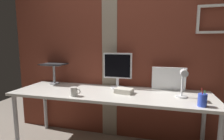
{
  "coord_description": "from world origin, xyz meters",
  "views": [
    {
      "loc": [
        0.44,
        -1.92,
        1.29
      ],
      "look_at": [
        -0.1,
        0.13,
        0.98
      ],
      "focal_mm": 28.36,
      "sensor_mm": 36.0,
      "label": 1
    }
  ],
  "objects": [
    {
      "name": "coffee_mug",
      "position": [
        -0.43,
        -0.22,
        0.78
      ],
      "size": [
        0.12,
        0.08,
        0.1
      ],
      "color": "silver",
      "rests_on": "desk"
    },
    {
      "name": "brick_wall_back",
      "position": [
        0.0,
        0.44,
        1.18
      ],
      "size": [
        3.31,
        0.16,
        2.35
      ],
      "color": "brown",
      "rests_on": "ground_plane"
    },
    {
      "name": "laptop_stand",
      "position": [
        -0.98,
        0.26,
        0.91
      ],
      "size": [
        0.28,
        0.22,
        0.28
      ],
      "color": "gray",
      "rests_on": "desk"
    },
    {
      "name": "desk_lamp",
      "position": [
        0.7,
        -0.02,
        0.92
      ],
      "size": [
        0.12,
        0.2,
        0.31
      ],
      "color": "white",
      "rests_on": "desk"
    },
    {
      "name": "pen_cup",
      "position": [
        0.84,
        -0.22,
        0.79
      ],
      "size": [
        0.08,
        0.08,
        0.18
      ],
      "color": "blue",
      "rests_on": "desk"
    },
    {
      "name": "whiteboard_panel",
      "position": [
        0.57,
        0.29,
        0.87
      ],
      "size": [
        0.4,
        0.06,
        0.29
      ],
      "primitive_type": "cube",
      "rotation": [
        0.16,
        0.0,
        0.0
      ],
      "color": "white",
      "rests_on": "desk"
    },
    {
      "name": "monitor",
      "position": [
        -0.06,
        0.26,
        0.99
      ],
      "size": [
        0.37,
        0.18,
        0.45
      ],
      "color": "white",
      "rests_on": "desk"
    },
    {
      "name": "paper_clutter_stack",
      "position": [
        0.07,
        0.03,
        0.76
      ],
      "size": [
        0.22,
        0.17,
        0.06
      ],
      "primitive_type": "cube",
      "rotation": [
        0.0,
        0.0,
        -0.17
      ],
      "color": "silver",
      "rests_on": "desk"
    },
    {
      "name": "desk",
      "position": [
        -0.1,
        0.03,
        0.67
      ],
      "size": [
        2.32,
        0.7,
        0.73
      ],
      "color": "silver",
      "rests_on": "ground_plane"
    },
    {
      "name": "laptop",
      "position": [
        -0.98,
        0.33,
        1.05
      ],
      "size": [
        0.34,
        0.32,
        0.2
      ],
      "color": "black",
      "rests_on": "laptop_stand"
    }
  ]
}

